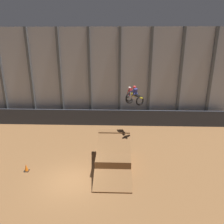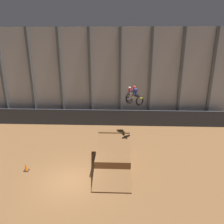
{
  "view_description": "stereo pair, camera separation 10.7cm",
  "coord_description": "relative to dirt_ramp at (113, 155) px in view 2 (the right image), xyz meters",
  "views": [
    {
      "loc": [
        3.4,
        -12.89,
        9.46
      ],
      "look_at": [
        2.73,
        5.97,
        3.18
      ],
      "focal_mm": 35.0,
      "sensor_mm": 36.0,
      "label": 1
    },
    {
      "loc": [
        3.5,
        -12.88,
        9.46
      ],
      "look_at": [
        2.73,
        5.97,
        3.18
      ],
      "focal_mm": 35.0,
      "sensor_mm": 36.0,
      "label": 2
    }
  ],
  "objects": [
    {
      "name": "traffic_cone_near_ramp",
      "position": [
        -6.56,
        -1.35,
        -0.49
      ],
      "size": [
        0.36,
        0.36,
        0.58
      ],
      "color": "black",
      "rests_on": "ground_plane"
    },
    {
      "name": "dirt_ramp",
      "position": [
        0.0,
        0.0,
        0.0
      ],
      "size": [
        2.63,
        5.46,
        2.3
      ],
      "color": "brown",
      "rests_on": "ground_plane"
    },
    {
      "name": "rider_bike_left_air",
      "position": [
        1.49,
        4.22,
        3.84
      ],
      "size": [
        1.26,
        1.81,
        1.67
      ],
      "rotation": [
        -0.6,
        0.0,
        0.36
      ],
      "color": "black"
    },
    {
      "name": "ground_plane",
      "position": [
        -2.99,
        -2.48,
        -0.77
      ],
      "size": [
        60.0,
        60.0,
        0.0
      ],
      "primitive_type": "plane",
      "color": "brown"
    },
    {
      "name": "arena_back_wall",
      "position": [
        -2.99,
        9.33,
        4.61
      ],
      "size": [
        32.0,
        0.4,
        10.77
      ],
      "color": "#A3A8B2",
      "rests_on": "ground_plane"
    },
    {
      "name": "rider_bike_right_air",
      "position": [
        1.6,
        1.49,
        4.41
      ],
      "size": [
        1.44,
        1.7,
        1.46
      ],
      "rotation": [
        -0.03,
        0.0,
        0.57
      ],
      "color": "black"
    },
    {
      "name": "lower_barrier",
      "position": [
        -2.99,
        8.17,
        0.16
      ],
      "size": [
        31.36,
        0.2,
        1.85
      ],
      "color": "#2D333D",
      "rests_on": "ground_plane"
    }
  ]
}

